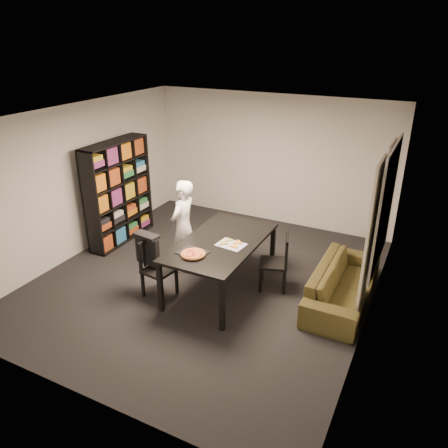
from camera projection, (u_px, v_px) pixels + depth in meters
The scene contains 16 objects.
room at pixel (205, 205), 6.52m from camera, with size 5.01×5.51×2.61m.
window_pane at pixel (386, 207), 5.91m from camera, with size 0.02×1.40×1.60m, color black.
window_frame at pixel (386, 207), 5.91m from camera, with size 0.03×1.52×1.72m, color white.
curtain_left at pixel (369, 244), 5.66m from camera, with size 0.03×0.70×2.25m, color beige.
curtain_right at pixel (382, 216), 6.51m from camera, with size 0.03×0.70×2.25m, color beige.
bookshelf at pixel (119, 192), 8.04m from camera, with size 0.35×1.50×1.90m, color black.
dining_table at pixel (221, 245), 6.53m from camera, with size 1.09×1.95×0.81m.
chair_left at pixel (154, 264), 6.49m from camera, with size 0.47×0.47×0.90m.
chair_right at pixel (279, 259), 6.63m from camera, with size 0.52×0.52×0.89m.
draped_jacket at pixel (147, 248), 6.46m from camera, with size 0.42×0.23×0.49m.
person at pixel (183, 226), 7.09m from camera, with size 0.56×0.37×1.55m, color white.
baking_tray at pixel (193, 252), 6.15m from camera, with size 0.40×0.32×0.01m, color black.
pepperoni_pizza at pixel (193, 254), 6.07m from camera, with size 0.35×0.35×0.03m.
kitchen_towel at pixel (231, 245), 6.38m from camera, with size 0.40×0.30×0.01m, color silver.
pizza_slices at pixel (231, 243), 6.41m from camera, with size 0.37×0.31×0.01m, color gold, non-canonical shape.
sofa at pixel (343, 284), 6.40m from camera, with size 1.94×0.76×0.57m, color #45381B.
Camera 1 is at (2.99, -5.29, 3.70)m, focal length 35.00 mm.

